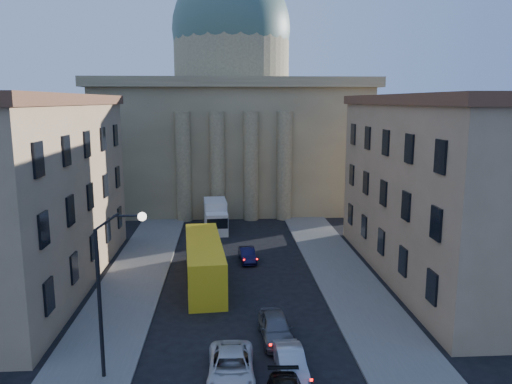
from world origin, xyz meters
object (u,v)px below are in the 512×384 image
(car_right_near, at_px, (290,361))
(box_truck, at_px, (216,217))
(street_lamp, at_px, (109,282))
(city_bus, at_px, (204,260))

(car_right_near, relative_size, box_truck, 0.65)
(street_lamp, xyz_separation_m, city_bus, (4.13, 13.74, -3.49))
(car_right_near, xyz_separation_m, city_bus, (-5.06, 13.82, 1.13))
(street_lamp, bearing_deg, car_right_near, -0.46)
(street_lamp, xyz_separation_m, car_right_near, (9.19, -0.07, -4.62))
(street_lamp, height_order, city_bus, street_lamp)
(city_bus, bearing_deg, car_right_near, -74.75)
(box_truck, bearing_deg, street_lamp, -103.36)
(car_right_near, distance_m, city_bus, 14.76)
(car_right_near, bearing_deg, city_bus, 107.39)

